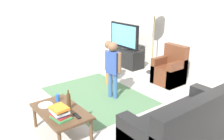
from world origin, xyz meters
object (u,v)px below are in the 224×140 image
Objects in this scene: book_stack at (60,112)px; couch at (187,128)px; armchair at (170,71)px; child_near_tv at (108,59)px; floor_lamp at (155,13)px; child_center at (113,65)px; bottle at (69,101)px; tv_stand at (124,57)px; coffee_table at (61,113)px; tv_remote at (77,116)px; soda_can at (58,98)px; plate at (45,105)px; tv at (124,36)px.

couch is at bearing 50.94° from book_stack.
child_near_tv is (-0.82, -1.20, 0.32)m from armchair.
child_center is (0.58, -1.75, -0.84)m from floor_lamp.
child_center is 1.45m from bottle.
couch is (3.42, -1.75, 0.05)m from tv_stand.
child_center is at bearing 111.14° from coffee_table.
tv_remote is at bearing -64.80° from floor_lamp.
floor_lamp is 3.59m from tv_remote.
soda_can is (-0.30, 0.10, 0.11)m from coffee_table.
book_stack is at bearing 0.46° from plate.
bottle is (0.60, -1.31, -0.15)m from child_center.
child_center is at bearing -71.77° from floor_lamp.
tv_stand is 1.57m from child_near_tv.
floor_lamp is at bearing 111.08° from bottle.
book_stack is (0.77, -1.55, -0.19)m from child_center.
couch is 2.60m from child_near_tv.
plate is at bearing -143.95° from bottle.
tv_remote is 0.62m from soda_can.
armchair is at bearing 91.28° from soda_can.
soda_can is at bearing -176.73° from bottle.
floor_lamp reaches higher than book_stack.
armchair is (1.71, -0.02, -0.55)m from tv.
tv is 3.60m from bottle.
armchair is 1.48m from floor_lamp.
floor_lamp is at bearing 109.55° from coffee_table.
book_stack reaches higher than tv_remote.
tv reaches higher than plate.
couch is 2.42m from armchair.
bottle is (-1.30, -1.16, 0.26)m from couch.
floor_lamp is 3.43m from bottle.
tv reaches higher than bottle.
bottle reaches higher than plate.
floor_lamp is 1.67m from child_near_tv.
tv is 1.10× the size of coffee_table.
child_center reaches higher than coffee_table.
child_near_tv is at bearing 126.36° from bottle.
child_near_tv is 4.70× the size of plate.
tv_stand is 3.62m from bottle.
coffee_table is 4.55× the size of plate.
couch is (3.42, -1.73, -0.56)m from tv.
child_near_tv is at bearing 132.79° from tv_remote.
tv reaches higher than couch.
book_stack is (2.29, -3.15, 0.27)m from tv_stand.
tv_stand is at bearing 133.46° from child_center.
bottle is 0.43m from plate.
soda_can is (-0.62, 0.00, 0.05)m from tv_remote.
book_stack is at bearing -22.66° from soda_can.
tv_remote is (1.50, -1.69, -0.19)m from child_near_tv.
armchair is at bearing 100.61° from book_stack.
plate is (-0.50, -0.00, -0.09)m from book_stack.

